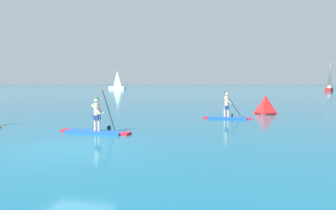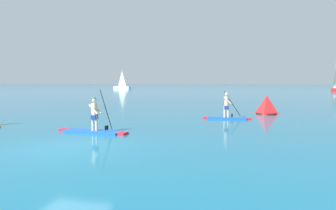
# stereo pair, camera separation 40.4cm
# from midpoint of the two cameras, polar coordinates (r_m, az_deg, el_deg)

# --- Properties ---
(ground) EXTENTS (440.00, 440.00, 0.00)m
(ground) POSITION_cam_midpoint_polar(r_m,az_deg,el_deg) (11.35, -18.83, -7.74)
(ground) COLOR #196B8C
(paddleboarder_mid_center) EXTENTS (3.50, 0.99, 2.00)m
(paddleboarder_mid_center) POSITION_cam_midpoint_polar(r_m,az_deg,el_deg) (14.20, -14.31, -3.94)
(paddleboarder_mid_center) COLOR blue
(paddleboarder_mid_center) RESTS_ON ground
(paddleboarder_far_right) EXTENTS (2.98, 0.84, 1.75)m
(paddleboarder_far_right) POSITION_cam_midpoint_polar(r_m,az_deg,el_deg) (19.17, 10.60, -1.51)
(paddleboarder_far_right) COLOR blue
(paddleboarder_far_right) RESTS_ON ground
(race_marker_buoy) EXTENTS (1.54, 1.54, 1.34)m
(race_marker_buoy) POSITION_cam_midpoint_polar(r_m,az_deg,el_deg) (22.85, 17.54, -0.08)
(race_marker_buoy) COLOR red
(race_marker_buoy) RESTS_ON ground
(sailboat_left_horizon) EXTENTS (5.50, 2.49, 5.96)m
(sailboat_left_horizon) POSITION_cam_midpoint_polar(r_m,az_deg,el_deg) (89.16, -9.72, 3.50)
(sailboat_left_horizon) COLOR white
(sailboat_left_horizon) RESTS_ON ground
(sailboat_right_horizon) EXTENTS (2.73, 4.46, 6.60)m
(sailboat_right_horizon) POSITION_cam_midpoint_polar(r_m,az_deg,el_deg) (77.69, 28.15, 2.98)
(sailboat_right_horizon) COLOR #A51E1E
(sailboat_right_horizon) RESTS_ON ground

